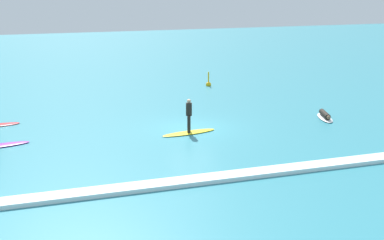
{
  "coord_description": "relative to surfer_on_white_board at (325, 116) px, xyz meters",
  "views": [
    {
      "loc": [
        -9.57,
        -28.17,
        8.09
      ],
      "look_at": [
        0.0,
        0.0,
        0.5
      ],
      "focal_mm": 51.71,
      "sensor_mm": 36.0,
      "label": 1
    }
  ],
  "objects": [
    {
      "name": "ground_plane",
      "position": [
        -8.28,
        0.37,
        -0.16
      ],
      "size": [
        120.0,
        120.0,
        0.0
      ],
      "primitive_type": "plane",
      "color": "teal",
      "rests_on": "ground"
    },
    {
      "name": "surfer_on_white_board",
      "position": [
        0.0,
        0.0,
        0.0
      ],
      "size": [
        1.39,
        2.52,
        0.42
      ],
      "rotation": [
        0.0,
        0.0,
        4.41
      ],
      "color": "white",
      "rests_on": "ground_plane"
    },
    {
      "name": "surfer_on_yellow_board",
      "position": [
        -8.74,
        -0.48,
        0.29
      ],
      "size": [
        3.23,
        1.27,
        1.9
      ],
      "rotation": [
        0.0,
        0.0,
        3.31
      ],
      "color": "yellow",
      "rests_on": "ground_plane"
    },
    {
      "name": "marker_buoy",
      "position": [
        -2.95,
        12.04,
        0.01
      ],
      "size": [
        0.42,
        0.42,
        1.2
      ],
      "color": "yellow",
      "rests_on": "ground_plane"
    },
    {
      "name": "wave_crest",
      "position": [
        -8.28,
        -7.64,
        -0.07
      ],
      "size": [
        21.13,
        0.9,
        0.18
      ],
      "primitive_type": "cube",
      "color": "white",
      "rests_on": "ground_plane"
    }
  ]
}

